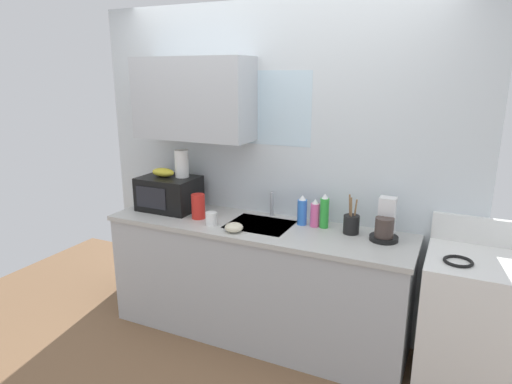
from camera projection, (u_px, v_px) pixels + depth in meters
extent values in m
cube|color=silver|center=(275.00, 169.00, 3.46)|extent=(3.05, 0.10, 2.50)
cube|color=#B2B7BC|center=(193.00, 99.00, 3.38)|extent=(0.95, 0.32, 0.62)
cube|color=silver|center=(276.00, 108.00, 3.29)|extent=(0.56, 0.02, 0.55)
cube|color=#B2B7BC|center=(256.00, 282.00, 3.36)|extent=(2.25, 0.60, 0.86)
cube|color=#B7B7B2|center=(256.00, 227.00, 3.25)|extent=(2.28, 0.63, 0.03)
cube|color=#9EA0A5|center=(260.00, 233.00, 3.27)|extent=(0.46, 0.38, 0.14)
cylinder|color=#B2B5BA|center=(272.00, 204.00, 3.42)|extent=(0.03, 0.03, 0.19)
cube|color=white|center=(471.00, 326.00, 2.75)|extent=(0.60, 0.60, 0.90)
torus|color=black|center=(458.00, 261.00, 2.59)|extent=(0.17, 0.17, 0.02)
cube|color=white|center=(481.00, 231.00, 2.85)|extent=(0.60, 0.04, 0.18)
cube|color=black|center=(169.00, 193.00, 3.58)|extent=(0.46, 0.34, 0.27)
cube|color=black|center=(151.00, 198.00, 3.45)|extent=(0.28, 0.01, 0.17)
ellipsoid|color=gold|center=(163.00, 172.00, 3.56)|extent=(0.20, 0.11, 0.07)
cylinder|color=white|center=(182.00, 164.00, 3.52)|extent=(0.11, 0.11, 0.22)
cylinder|color=black|center=(384.00, 238.00, 2.93)|extent=(0.19, 0.19, 0.03)
cylinder|color=#3F332D|center=(384.00, 227.00, 2.90)|extent=(0.12, 0.12, 0.13)
cube|color=silver|center=(387.00, 216.00, 2.96)|extent=(0.11, 0.09, 0.26)
cylinder|color=blue|center=(302.00, 212.00, 3.22)|extent=(0.07, 0.07, 0.19)
cone|color=white|center=(302.00, 198.00, 3.19)|extent=(0.05, 0.05, 0.04)
cylinder|color=#E55999|center=(315.00, 215.00, 3.18)|extent=(0.07, 0.07, 0.17)
cone|color=white|center=(315.00, 201.00, 3.16)|extent=(0.05, 0.05, 0.04)
cylinder|color=green|center=(324.00, 213.00, 3.16)|extent=(0.06, 0.06, 0.22)
cone|color=white|center=(325.00, 196.00, 3.12)|extent=(0.05, 0.05, 0.04)
cylinder|color=red|center=(198.00, 206.00, 3.36)|extent=(0.10, 0.10, 0.19)
cylinder|color=white|center=(211.00, 219.00, 3.23)|extent=(0.08, 0.08, 0.09)
cylinder|color=black|center=(351.00, 224.00, 3.05)|extent=(0.11, 0.11, 0.13)
cylinder|color=olive|center=(350.00, 211.00, 3.03)|extent=(0.02, 0.03, 0.24)
cylinder|color=olive|center=(355.00, 214.00, 3.03)|extent=(0.03, 0.03, 0.21)
cylinder|color=olive|center=(351.00, 213.00, 3.01)|extent=(0.02, 0.03, 0.23)
ellipsoid|color=beige|center=(234.00, 227.00, 3.09)|extent=(0.13, 0.13, 0.06)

